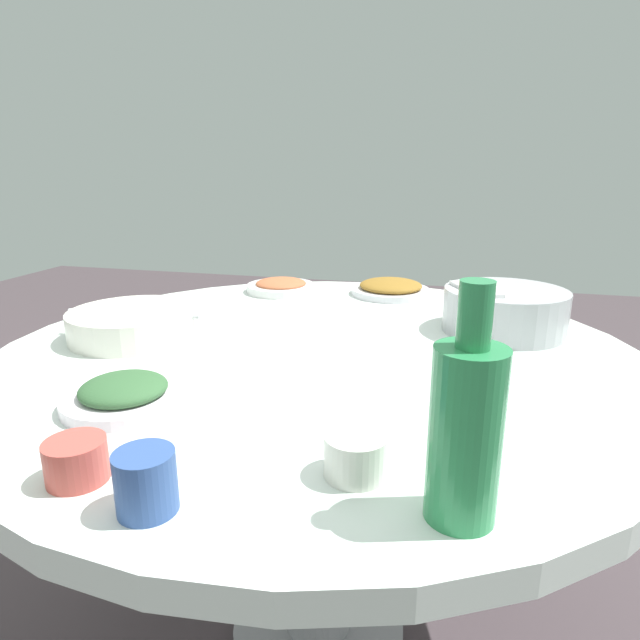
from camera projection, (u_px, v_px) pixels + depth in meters
name	position (u px, v px, depth m)	size (l,w,h in m)	color
ground	(318.00, 633.00, 1.31)	(8.00, 8.00, 0.00)	#463B3F
round_dining_table	(318.00, 401.00, 1.13)	(1.30, 1.30, 0.73)	#99999E
rice_bowl	(504.00, 310.00, 1.20)	(0.27, 0.27, 0.11)	#B2B5BA
soup_bowl	(134.00, 324.00, 1.16)	(0.30, 0.27, 0.06)	white
dish_tofu_braise	(281.00, 286.00, 1.58)	(0.20, 0.20, 0.04)	white
dish_stirfry	(391.00, 288.00, 1.55)	(0.22, 0.22, 0.04)	silver
dish_greens	(124.00, 394.00, 0.84)	(0.19, 0.19, 0.05)	white
green_bottle	(466.00, 428.00, 0.55)	(0.08, 0.08, 0.26)	#2C894F
tea_cup_near	(76.00, 461.00, 0.64)	(0.07, 0.07, 0.05)	#C84E44
tea_cup_far	(355.00, 456.00, 0.65)	(0.08, 0.08, 0.05)	silver
tea_cup_side	(146.00, 482.00, 0.58)	(0.07, 0.07, 0.07)	#325195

